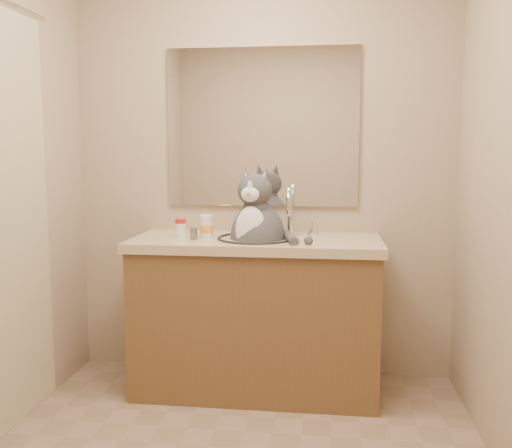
{
  "coord_description": "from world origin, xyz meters",
  "views": [
    {
      "loc": [
        0.38,
        -2.05,
        1.32
      ],
      "look_at": [
        0.04,
        0.65,
        0.97
      ],
      "focal_mm": 40.0,
      "sensor_mm": 36.0,
      "label": 1
    }
  ],
  "objects_px": {
    "pill_bottle_orange": "(207,227)",
    "grey_canister": "(194,234)",
    "cat": "(257,233)",
    "pill_bottle_redcap": "(181,228)"
  },
  "relations": [
    {
      "from": "pill_bottle_orange",
      "to": "grey_canister",
      "type": "xyz_separation_m",
      "value": [
        -0.06,
        -0.06,
        -0.03
      ]
    },
    {
      "from": "cat",
      "to": "grey_canister",
      "type": "bearing_deg",
      "value": -155.57
    },
    {
      "from": "cat",
      "to": "pill_bottle_orange",
      "type": "distance_m",
      "value": 0.28
    },
    {
      "from": "cat",
      "to": "grey_canister",
      "type": "distance_m",
      "value": 0.34
    },
    {
      "from": "cat",
      "to": "pill_bottle_orange",
      "type": "height_order",
      "value": "cat"
    },
    {
      "from": "grey_canister",
      "to": "pill_bottle_orange",
      "type": "bearing_deg",
      "value": 48.31
    },
    {
      "from": "pill_bottle_redcap",
      "to": "grey_canister",
      "type": "bearing_deg",
      "value": -36.15
    },
    {
      "from": "cat",
      "to": "pill_bottle_redcap",
      "type": "xyz_separation_m",
      "value": [
        -0.42,
        -0.01,
        0.02
      ]
    },
    {
      "from": "grey_canister",
      "to": "pill_bottle_redcap",
      "type": "bearing_deg",
      "value": 143.85
    },
    {
      "from": "pill_bottle_orange",
      "to": "grey_canister",
      "type": "relative_size",
      "value": 1.99
    }
  ]
}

